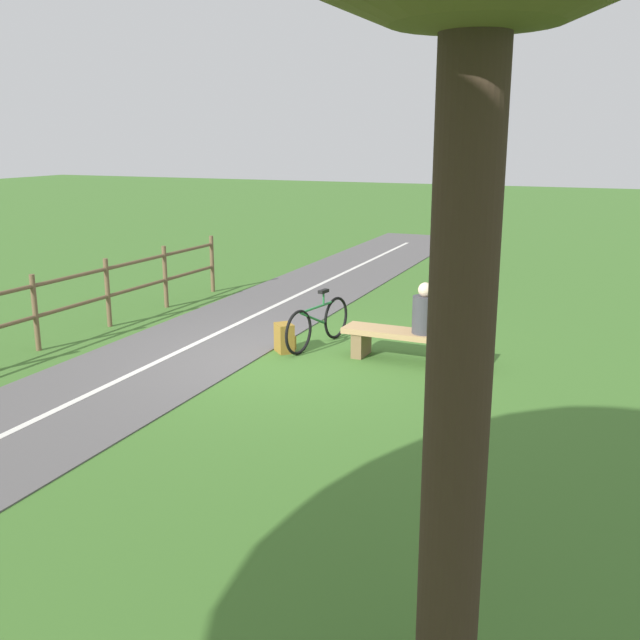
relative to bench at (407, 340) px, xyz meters
The scene contains 5 objects.
ground_plane 1.80m from the bench, 19.68° to the left, with size 80.00×80.00×0.00m, color #3D6B28.
bench is the anchor object (origin of this frame).
person_seated 0.49m from the bench, behind, with size 0.35×0.35×0.71m.
bicycle 1.48m from the bench, ahead, with size 0.32×1.69×0.84m.
backpack 1.81m from the bench, ahead, with size 0.37×0.37×0.43m.
Camera 1 is at (-4.43, 8.98, 3.08)m, focal length 41.15 mm.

